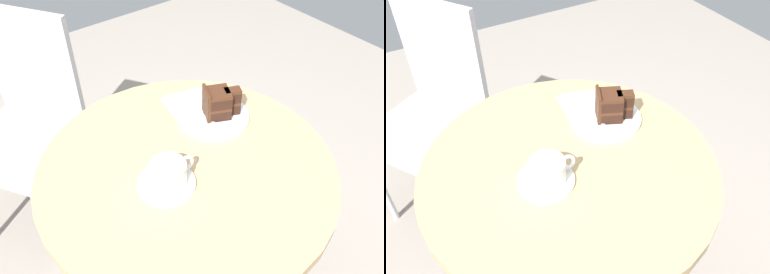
{
  "view_description": "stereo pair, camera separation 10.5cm",
  "coord_description": "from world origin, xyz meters",
  "views": [
    {
      "loc": [
        -0.43,
        -0.57,
        1.47
      ],
      "look_at": [
        0.05,
        0.04,
        0.77
      ],
      "focal_mm": 38.0,
      "sensor_mm": 36.0,
      "label": 1
    },
    {
      "loc": [
        -0.34,
        -0.63,
        1.47
      ],
      "look_at": [
        0.05,
        0.04,
        0.77
      ],
      "focal_mm": 38.0,
      "sensor_mm": 36.0,
      "label": 2
    }
  ],
  "objects": [
    {
      "name": "cafe_table",
      "position": [
        0.0,
        0.0,
        0.61
      ],
      "size": [
        0.76,
        0.76,
        0.73
      ],
      "color": "tan",
      "rests_on": "ground"
    },
    {
      "name": "saucer",
      "position": [
        -0.08,
        -0.02,
        0.73
      ],
      "size": [
        0.14,
        0.14,
        0.01
      ],
      "color": "white",
      "rests_on": "cafe_table"
    },
    {
      "name": "coffee_cup",
      "position": [
        -0.07,
        -0.02,
        0.76
      ],
      "size": [
        0.12,
        0.09,
        0.06
      ],
      "color": "white",
      "rests_on": "saucer"
    },
    {
      "name": "teaspoon",
      "position": [
        -0.07,
        -0.06,
        0.74
      ],
      "size": [
        0.08,
        0.08,
        0.0
      ],
      "rotation": [
        0.0,
        0.0,
        3.95
      ],
      "color": "silver",
      "rests_on": "saucer"
    },
    {
      "name": "cake_plate",
      "position": [
        0.17,
        0.1,
        0.73
      ],
      "size": [
        0.2,
        0.2,
        0.01
      ],
      "color": "white",
      "rests_on": "cafe_table"
    },
    {
      "name": "cake_slice",
      "position": [
        0.19,
        0.09,
        0.78
      ],
      "size": [
        0.11,
        0.09,
        0.09
      ],
      "rotation": [
        0.0,
        0.0,
        5.85
      ],
      "color": "black",
      "rests_on": "cake_plate"
    },
    {
      "name": "fork",
      "position": [
        0.14,
        0.14,
        0.74
      ],
      "size": [
        0.03,
        0.15,
        0.0
      ],
      "rotation": [
        0.0,
        0.0,
        1.65
      ],
      "color": "silver",
      "rests_on": "cake_plate"
    },
    {
      "name": "napkin",
      "position": [
        0.16,
        0.19,
        0.73
      ],
      "size": [
        0.18,
        0.18,
        0.0
      ],
      "rotation": [
        0.0,
        0.0,
        2.85
      ],
      "color": "beige",
      "rests_on": "cafe_table"
    },
    {
      "name": "cafe_chair",
      "position": [
        -0.19,
        0.71,
        0.53
      ],
      "size": [
        0.53,
        0.53,
        0.9
      ],
      "rotation": [
        0.0,
        0.0,
        5.29
      ],
      "color": "#BCBCC1",
      "rests_on": "ground"
    }
  ]
}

